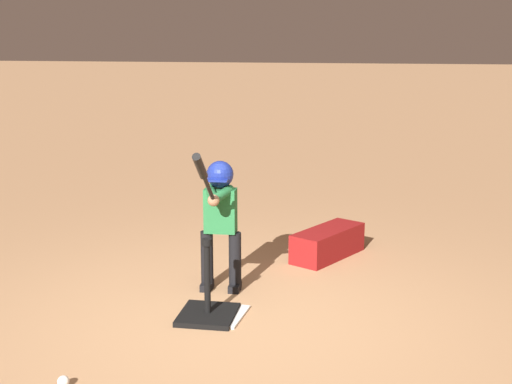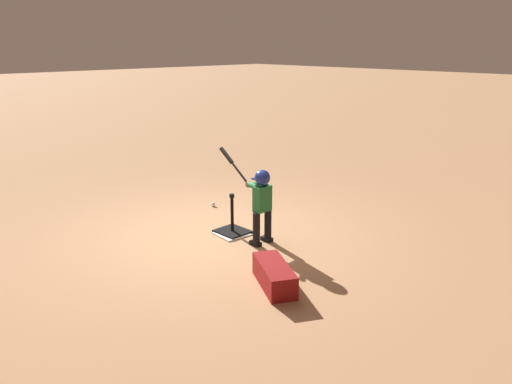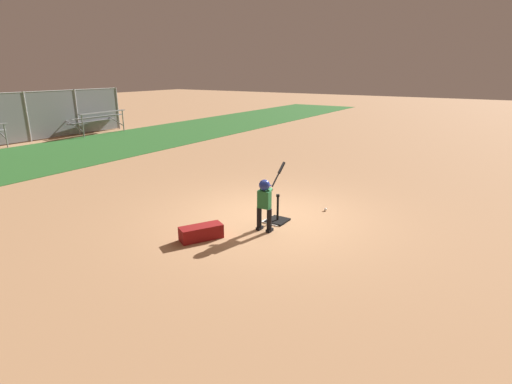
{
  "view_description": "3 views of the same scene",
  "coord_description": "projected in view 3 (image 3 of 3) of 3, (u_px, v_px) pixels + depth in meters",
  "views": [
    {
      "loc": [
        4.77,
        0.91,
        2.13
      ],
      "look_at": [
        -0.77,
        -0.02,
        0.86
      ],
      "focal_mm": 50.0,
      "sensor_mm": 36.0,
      "label": 1
    },
    {
      "loc": [
        -5.55,
        4.42,
        2.79
      ],
      "look_at": [
        -0.48,
        -0.52,
        0.67
      ],
      "focal_mm": 35.0,
      "sensor_mm": 36.0,
      "label": 2
    },
    {
      "loc": [
        -7.38,
        -4.32,
        3.21
      ],
      "look_at": [
        -0.82,
        -0.13,
        0.82
      ],
      "focal_mm": 28.0,
      "sensor_mm": 36.0,
      "label": 3
    }
  ],
  "objects": [
    {
      "name": "bleachers_left_center",
      "position": [
        89.0,
        122.0,
        20.97
      ],
      "size": [
        2.97,
        2.65,
        1.18
      ],
      "color": "gray",
      "rests_on": "ground_plane"
    },
    {
      "name": "grass_outfield_strip",
      "position": [
        19.0,
        161.0,
        14.62
      ],
      "size": [
        56.0,
        5.92,
        0.02
      ],
      "primitive_type": "cube",
      "color": "#286026",
      "rests_on": "ground_plane"
    },
    {
      "name": "batter_child",
      "position": [
        265.0,
        198.0,
        8.13
      ],
      "size": [
        0.98,
        0.35,
        1.31
      ],
      "color": "black",
      "rests_on": "ground_plane"
    },
    {
      "name": "batting_tee",
      "position": [
        278.0,
        218.0,
        8.79
      ],
      "size": [
        0.47,
        0.42,
        0.62
      ],
      "color": "black",
      "rests_on": "ground_plane"
    },
    {
      "name": "equipment_bag",
      "position": [
        201.0,
        232.0,
        7.85
      ],
      "size": [
        0.89,
        0.69,
        0.28
      ],
      "primitive_type": "cube",
      "rotation": [
        0.0,
        0.0,
        -0.51
      ],
      "color": "maroon",
      "rests_on": "ground_plane"
    },
    {
      "name": "home_plate",
      "position": [
        275.0,
        221.0,
        8.8
      ],
      "size": [
        0.48,
        0.48,
        0.02
      ],
      "primitive_type": "cube",
      "rotation": [
        0.0,
        0.0,
        -0.1
      ],
      "color": "white",
      "rests_on": "ground_plane"
    },
    {
      "name": "ground_plane",
      "position": [
        270.0,
        216.0,
        9.12
      ],
      "size": [
        90.0,
        90.0,
        0.0
      ],
      "primitive_type": "plane",
      "color": "#AD7F56"
    },
    {
      "name": "baseball",
      "position": [
        325.0,
        209.0,
        9.46
      ],
      "size": [
        0.07,
        0.07,
        0.07
      ],
      "primitive_type": "sphere",
      "color": "white",
      "rests_on": "ground_plane"
    }
  ]
}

